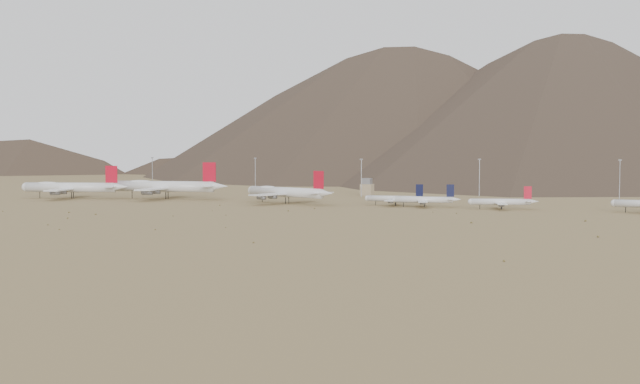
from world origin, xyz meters
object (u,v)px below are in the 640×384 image
(widebody_west, at_px, (71,187))
(narrowbody_a, at_px, (396,199))
(control_tower, at_px, (367,188))
(narrowbody_b, at_px, (425,200))
(widebody_east, at_px, (286,192))
(widebody_centre, at_px, (165,186))

(widebody_west, distance_m, narrowbody_a, 216.09)
(widebody_west, bearing_deg, narrowbody_a, -11.79)
(narrowbody_a, bearing_deg, control_tower, 113.01)
(narrowbody_a, relative_size, narrowbody_b, 1.00)
(widebody_east, height_order, narrowbody_a, widebody_east)
(widebody_west, height_order, widebody_east, widebody_west)
(widebody_west, relative_size, control_tower, 5.89)
(narrowbody_b, bearing_deg, control_tower, 109.73)
(widebody_east, relative_size, control_tower, 5.32)
(widebody_west, bearing_deg, widebody_east, -12.49)
(widebody_centre, height_order, narrowbody_a, widebody_centre)
(control_tower, bearing_deg, widebody_west, -150.40)
(narrowbody_a, bearing_deg, widebody_centre, 173.50)
(widebody_east, xyz_separation_m, narrowbody_b, (83.91, 0.65, -2.72))
(widebody_east, xyz_separation_m, narrowbody_a, (65.96, 4.76, -2.82))
(widebody_west, relative_size, narrowbody_a, 1.88)
(widebody_west, height_order, narrowbody_b, widebody_west)
(widebody_east, relative_size, narrowbody_b, 1.69)
(control_tower, bearing_deg, narrowbody_a, -63.49)
(widebody_centre, bearing_deg, narrowbody_b, -10.46)
(widebody_east, bearing_deg, narrowbody_a, 24.21)
(widebody_west, relative_size, widebody_east, 1.11)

